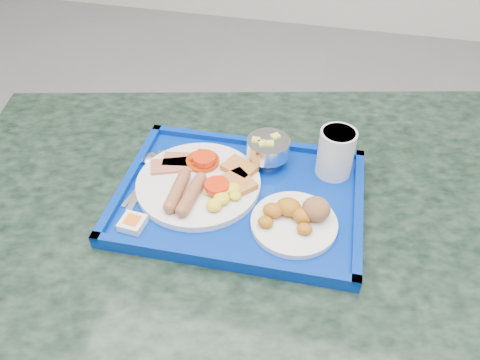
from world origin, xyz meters
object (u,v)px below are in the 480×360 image
object	(u,v)px
bread_plate	(297,218)
fruit_bowl	(268,148)
table	(258,269)
tray	(240,197)
juice_cup	(336,151)
main_plate	(202,182)

from	to	relation	value
bread_plate	fruit_bowl	world-z (taller)	fruit_bowl
table	tray	size ratio (longest dim) A/B	2.95
fruit_bowl	juice_cup	xyz separation A→B (m)	(0.14, 0.00, 0.01)
main_plate	tray	bearing A→B (deg)	-2.77
fruit_bowl	tray	bearing A→B (deg)	-107.75
tray	juice_cup	xyz separation A→B (m)	(0.17, 0.11, 0.06)
table	fruit_bowl	size ratio (longest dim) A/B	15.84
table	juice_cup	world-z (taller)	juice_cup
tray	main_plate	world-z (taller)	main_plate
bread_plate	fruit_bowl	bearing A→B (deg)	117.99
juice_cup	main_plate	bearing A→B (deg)	-156.76
juice_cup	tray	bearing A→B (deg)	-147.04
table	tray	xyz separation A→B (m)	(-0.04, 0.01, 0.22)
main_plate	fruit_bowl	world-z (taller)	fruit_bowl
main_plate	juice_cup	distance (m)	0.28
table	fruit_bowl	bearing A→B (deg)	94.25
table	bread_plate	distance (m)	0.26
table	bread_plate	bearing A→B (deg)	-30.04
bread_plate	juice_cup	world-z (taller)	juice_cup
table	fruit_bowl	world-z (taller)	fruit_bowl
fruit_bowl	juice_cup	world-z (taller)	juice_cup
fruit_bowl	juice_cup	size ratio (longest dim) A/B	0.89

